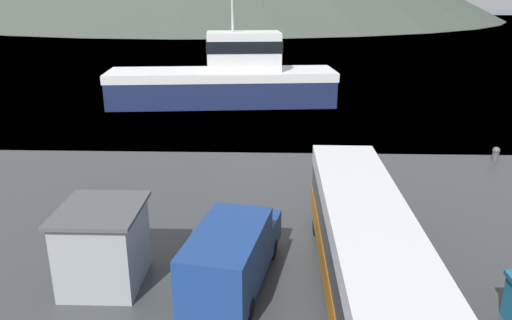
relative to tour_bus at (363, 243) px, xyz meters
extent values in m
plane|color=#475B6B|center=(0.51, 134.42, -1.79)|extent=(240.00, 240.00, 0.00)
cube|color=#B26614|center=(0.00, -0.01, -0.86)|extent=(2.51, 11.58, 0.95)
cube|color=black|center=(0.00, -0.01, 0.16)|extent=(2.46, 11.35, 1.08)
cube|color=silver|center=(0.00, -0.01, 1.04)|extent=(2.51, 11.58, 0.68)
cube|color=black|center=(0.05, 5.78, -0.03)|extent=(2.12, 0.08, 1.46)
cylinder|color=black|center=(-1.02, 4.04, -1.34)|extent=(0.31, 0.90, 0.90)
cylinder|color=black|center=(1.09, 4.02, -1.34)|extent=(0.31, 0.90, 0.90)
cube|color=navy|center=(-4.18, -0.36, -0.47)|extent=(2.75, 4.41, 1.93)
cube|color=navy|center=(-3.61, 2.51, -0.91)|extent=(2.30, 2.11, 1.06)
cube|color=black|center=(-3.78, 1.67, -0.04)|extent=(1.68, 0.39, 0.67)
cylinder|color=black|center=(-4.53, 2.45, -1.44)|extent=(0.35, 0.73, 0.70)
cylinder|color=black|center=(-2.79, 2.11, -1.44)|extent=(0.35, 0.73, 0.70)
cylinder|color=black|center=(-5.23, -1.11, -1.44)|extent=(0.35, 0.73, 0.70)
cylinder|color=black|center=(-3.49, -1.46, -1.44)|extent=(0.35, 0.73, 0.70)
cube|color=#19234C|center=(-7.10, 27.85, -0.35)|extent=(19.09, 6.71, 2.87)
cube|color=white|center=(-7.10, 27.85, 0.72)|extent=(19.28, 6.78, 0.72)
cube|color=white|center=(-5.24, 28.03, 2.63)|extent=(6.29, 4.02, 3.10)
cube|color=black|center=(-5.24, 28.03, 3.10)|extent=(6.42, 4.13, 0.93)
cube|color=#93999E|center=(-8.28, 0.37, -0.51)|extent=(2.37, 2.69, 2.56)
cube|color=#4C4C51|center=(-8.28, 0.37, 0.84)|extent=(2.61, 2.96, 0.12)
cylinder|color=#4C4C51|center=(9.87, 13.44, -1.54)|extent=(0.36, 0.36, 0.49)
sphere|color=#4C4C51|center=(9.87, 13.44, -1.19)|extent=(0.42, 0.42, 0.42)
camera|label=1|loc=(-2.86, -13.87, 7.40)|focal=35.00mm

